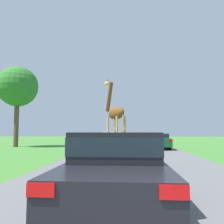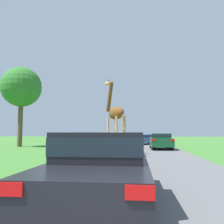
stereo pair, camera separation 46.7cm
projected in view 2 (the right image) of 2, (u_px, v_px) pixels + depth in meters
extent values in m
cube|color=#5B5B5E|center=(135.00, 144.00, 30.57)|extent=(7.97, 120.00, 0.00)
cylinder|color=tan|center=(108.00, 136.00, 15.60)|extent=(0.14, 0.14, 2.50)
cylinder|color=#2D2319|center=(108.00, 154.00, 15.50)|extent=(0.18, 0.18, 0.09)
cylinder|color=tan|center=(116.00, 136.00, 15.84)|extent=(0.14, 0.14, 2.50)
cylinder|color=#2D2319|center=(116.00, 154.00, 15.73)|extent=(0.18, 0.18, 0.09)
cylinder|color=tan|center=(116.00, 136.00, 14.45)|extent=(0.14, 0.14, 2.50)
cylinder|color=#2D2319|center=(117.00, 156.00, 14.34)|extent=(0.18, 0.18, 0.09)
cylinder|color=tan|center=(125.00, 136.00, 14.68)|extent=(0.14, 0.14, 2.50)
cylinder|color=#2D2319|center=(125.00, 156.00, 14.58)|extent=(0.18, 0.18, 0.09)
ellipsoid|color=brown|center=(116.00, 113.00, 15.27)|extent=(1.50, 1.91, 0.82)
cylinder|color=brown|center=(110.00, 97.00, 16.27)|extent=(0.67, 0.89, 2.02)
ellipsoid|color=tan|center=(107.00, 84.00, 16.74)|extent=(0.49, 0.60, 0.30)
cylinder|color=tan|center=(122.00, 123.00, 14.42)|extent=(0.05, 0.05, 1.37)
cone|color=brown|center=(107.00, 80.00, 16.58)|extent=(0.07, 0.07, 0.16)
cone|color=brown|center=(109.00, 80.00, 16.64)|extent=(0.07, 0.07, 0.16)
cube|color=black|center=(103.00, 175.00, 5.06)|extent=(1.86, 4.78, 0.68)
cube|color=black|center=(103.00, 145.00, 5.11)|extent=(1.68, 2.15, 0.56)
cube|color=#19232D|center=(103.00, 144.00, 5.11)|extent=(1.70, 2.17, 0.34)
cube|color=red|center=(9.00, 189.00, 2.78)|extent=(0.34, 0.03, 0.16)
cube|color=red|center=(140.00, 193.00, 2.62)|extent=(0.34, 0.03, 0.16)
cylinder|color=black|center=(83.00, 176.00, 6.53)|extent=(0.37, 0.60, 0.60)
cylinder|color=black|center=(138.00, 177.00, 6.38)|extent=(0.37, 0.60, 0.60)
cylinder|color=black|center=(42.00, 210.00, 3.69)|extent=(0.37, 0.60, 0.60)
cylinder|color=black|center=(138.00, 213.00, 3.53)|extent=(0.37, 0.60, 0.60)
cube|color=navy|center=(143.00, 140.00, 29.63)|extent=(1.92, 4.34, 0.55)
cube|color=navy|center=(143.00, 136.00, 29.67)|extent=(1.73, 1.95, 0.40)
cube|color=#19232D|center=(143.00, 136.00, 29.67)|extent=(1.75, 1.97, 0.24)
cube|color=red|center=(137.00, 139.00, 27.57)|extent=(0.35, 0.03, 0.13)
cube|color=red|center=(151.00, 139.00, 27.40)|extent=(0.35, 0.03, 0.13)
cylinder|color=black|center=(137.00, 141.00, 30.98)|extent=(0.38, 0.59, 0.59)
cylinder|color=black|center=(149.00, 141.00, 30.82)|extent=(0.38, 0.59, 0.59)
cylinder|color=black|center=(137.00, 142.00, 28.40)|extent=(0.38, 0.59, 0.59)
cylinder|color=black|center=(150.00, 142.00, 28.24)|extent=(0.38, 0.59, 0.59)
cube|color=#144C28|center=(161.00, 142.00, 21.01)|extent=(1.81, 4.04, 0.69)
cube|color=#144C28|center=(161.00, 136.00, 21.06)|extent=(1.63, 1.82, 0.42)
cube|color=#19232D|center=(161.00, 136.00, 21.06)|extent=(1.64, 1.84, 0.25)
cube|color=red|center=(154.00, 140.00, 19.10)|extent=(0.33, 0.03, 0.16)
cube|color=red|center=(173.00, 140.00, 18.94)|extent=(0.33, 0.03, 0.16)
cylinder|color=black|center=(152.00, 145.00, 22.27)|extent=(0.36, 0.66, 0.66)
cylinder|color=black|center=(167.00, 145.00, 22.12)|extent=(0.36, 0.66, 0.66)
cylinder|color=black|center=(153.00, 146.00, 19.86)|extent=(0.36, 0.66, 0.66)
cylinder|color=black|center=(171.00, 146.00, 19.71)|extent=(0.36, 0.66, 0.66)
cube|color=maroon|center=(104.00, 153.00, 10.47)|extent=(1.87, 4.77, 0.59)
cube|color=maroon|center=(104.00, 142.00, 10.51)|extent=(1.68, 2.14, 0.40)
cube|color=#19232D|center=(104.00, 141.00, 10.51)|extent=(1.70, 2.17, 0.24)
cube|color=red|center=(72.00, 153.00, 8.20)|extent=(0.34, 0.03, 0.14)
cube|color=red|center=(116.00, 153.00, 8.04)|extent=(0.34, 0.03, 0.14)
cylinder|color=black|center=(93.00, 155.00, 11.94)|extent=(0.37, 0.66, 0.66)
cylinder|color=black|center=(123.00, 156.00, 11.79)|extent=(0.37, 0.66, 0.66)
cylinder|color=black|center=(80.00, 163.00, 9.11)|extent=(0.37, 0.66, 0.66)
cylinder|color=black|center=(118.00, 163.00, 8.95)|extent=(0.37, 0.66, 0.66)
cube|color=silver|center=(115.00, 141.00, 23.45)|extent=(1.84, 4.31, 0.70)
cube|color=silver|center=(115.00, 135.00, 23.51)|extent=(1.65, 1.94, 0.53)
cube|color=#19232D|center=(115.00, 134.00, 23.51)|extent=(1.67, 1.96, 0.32)
cube|color=red|center=(105.00, 139.00, 21.41)|extent=(0.33, 0.03, 0.17)
cube|color=red|center=(121.00, 139.00, 21.25)|extent=(0.33, 0.03, 0.17)
cylinder|color=black|center=(109.00, 143.00, 24.79)|extent=(0.37, 0.69, 0.69)
cylinder|color=black|center=(123.00, 143.00, 24.63)|extent=(0.37, 0.69, 0.69)
cylinder|color=black|center=(106.00, 145.00, 22.22)|extent=(0.37, 0.69, 0.69)
cylinder|color=black|center=(122.00, 145.00, 22.07)|extent=(0.37, 0.69, 0.69)
cylinder|color=brown|center=(20.00, 119.00, 24.71)|extent=(0.48, 0.48, 5.64)
sphere|color=#2D7028|center=(21.00, 87.00, 25.00)|extent=(4.20, 4.20, 4.20)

